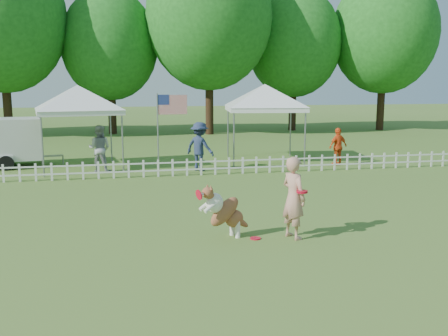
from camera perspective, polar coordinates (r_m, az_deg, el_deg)
name	(u,v)px	position (r m, az deg, el deg)	size (l,w,h in m)	color
ground	(241,234)	(10.79, 1.92, -7.54)	(120.00, 120.00, 0.00)	#355F1E
picket_fence	(194,167)	(17.43, -3.44, 0.11)	(22.00, 0.08, 0.60)	silver
handler	(294,198)	(10.40, 7.96, -3.38)	(0.63, 0.41, 1.72)	tan
dog	(225,211)	(10.33, 0.16, -4.98)	(1.12, 0.37, 1.16)	brown
frisbee_on_turf	(255,238)	(10.47, 3.61, -8.02)	(0.23, 0.23, 0.02)	red
canopy_tent_left	(79,128)	(19.46, -16.21, 4.40)	(2.96, 2.96, 3.06)	white
canopy_tent_right	(264,124)	(20.47, 4.63, 5.03)	(2.99, 2.99, 3.09)	white
flag_pole	(158,135)	(17.33, -7.56, 3.76)	(1.10, 0.11, 2.86)	gray
spectator_a	(100,149)	(18.63, -14.03, 2.18)	(0.83, 0.65, 1.70)	#99999E
spectator_b	(200,146)	(18.34, -2.79, 2.47)	(1.16, 0.66, 1.79)	#242F4D
spectator_c	(338,147)	(20.05, 12.90, 2.41)	(0.86, 0.36, 1.48)	#EB521B
tree_left	(2,34)	(32.32, -24.02, 13.85)	(7.40, 7.40, 12.00)	#1C5B1A
tree_center_left	(110,55)	(32.56, -12.89, 12.45)	(6.00, 6.00, 9.80)	#1C5B1A
tree_center_right	(209,32)	(31.64, -1.72, 15.32)	(7.60, 7.60, 12.60)	#1C5B1A
tree_right	(294,53)	(34.52, 7.97, 12.93)	(6.20, 6.20, 10.40)	#1C5B1A
tree_far_right	(384,45)	(36.09, 17.80, 13.22)	(7.00, 7.00, 11.40)	#1C5B1A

